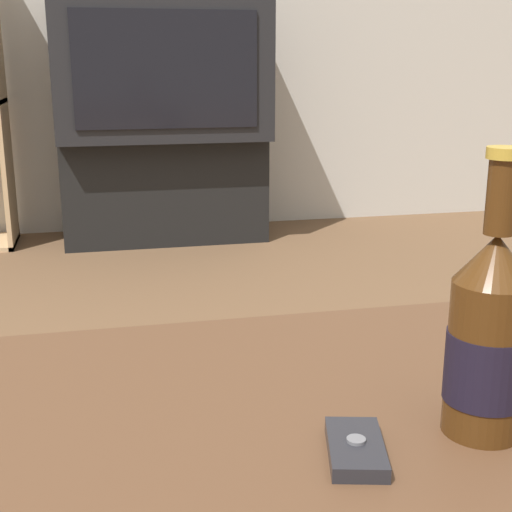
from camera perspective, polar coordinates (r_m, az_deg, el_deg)
tv_stand at (r=3.28m, az=-7.36°, el=5.37°), size 0.90×0.37×0.46m
television at (r=3.23m, az=-7.68°, el=14.61°), size 0.90×0.57×0.59m
beer_bottle at (r=0.69m, az=18.09°, el=-6.31°), size 0.08×0.08×0.27m
cell_phone at (r=0.66m, az=7.99°, el=-15.00°), size 0.07×0.10×0.02m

